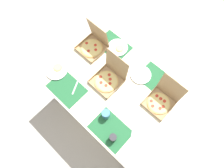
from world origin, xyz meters
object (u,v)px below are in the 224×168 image
object	(u,v)px
plate_near_right	(118,48)
plate_near_left	(141,75)
pizza_box_edge_far	(93,45)
plate_middle	(57,70)
pizza_box_corner_left	(109,78)
cup_clear_left	(113,138)
cup_red	(173,86)
pizza_box_center	(161,100)
cup_clear_right	(106,114)

from	to	relation	value
plate_near_right	plate_near_left	size ratio (longest dim) A/B	1.04
pizza_box_edge_far	plate_near_right	size ratio (longest dim) A/B	1.37
pizza_box_edge_far	plate_middle	world-z (taller)	pizza_box_edge_far
pizza_box_corner_left	plate_near_right	size ratio (longest dim) A/B	1.39
plate_near_right	cup_clear_left	world-z (taller)	cup_clear_left
cup_clear_left	cup_red	xyz separation A→B (m)	(0.10, 0.76, -0.00)
pizza_box_center	plate_near_right	xyz separation A→B (m)	(-0.71, 0.17, -0.04)
cup_clear_right	plate_near_right	bearing A→B (deg)	123.73
pizza_box_edge_far	cup_clear_left	size ratio (longest dim) A/B	3.20
plate_middle	cup_clear_left	world-z (taller)	cup_clear_left
pizza_box_corner_left	pizza_box_center	size ratio (longest dim) A/B	1.07
plate_middle	cup_red	bearing A→B (deg)	33.46
pizza_box_corner_left	cup_red	xyz separation A→B (m)	(0.53, 0.37, -0.00)
plate_near_right	plate_middle	xyz separation A→B (m)	(-0.28, -0.63, 0.00)
cup_clear_left	cup_clear_right	distance (m)	0.22
plate_near_left	cup_red	bearing A→B (deg)	18.23
plate_near_left	cup_red	distance (m)	0.34
plate_near_right	plate_near_left	distance (m)	0.40
pizza_box_center	pizza_box_edge_far	size ratio (longest dim) A/B	0.95
pizza_box_corner_left	cup_red	world-z (taller)	pizza_box_corner_left
cup_clear_left	cup_red	size ratio (longest dim) A/B	1.08
pizza_box_edge_far	cup_clear_left	world-z (taller)	pizza_box_edge_far
pizza_box_corner_left	cup_clear_left	size ratio (longest dim) A/B	3.25
pizza_box_edge_far	cup_clear_right	size ratio (longest dim) A/B	2.93
plate_near_right	plate_middle	size ratio (longest dim) A/B	0.97
pizza_box_center	plate_middle	world-z (taller)	pizza_box_center
cup_clear_right	pizza_box_corner_left	bearing A→B (deg)	129.37
pizza_box_center	plate_middle	size ratio (longest dim) A/B	1.26
pizza_box_corner_left	pizza_box_edge_far	bearing A→B (deg)	156.38
plate_near_left	cup_clear_left	bearing A→B (deg)	-71.36
plate_middle	cup_clear_left	distance (m)	0.90
pizza_box_corner_left	plate_near_left	world-z (taller)	pizza_box_corner_left
plate_near_right	plate_middle	bearing A→B (deg)	-114.01
pizza_box_corner_left	plate_near_left	distance (m)	0.33
pizza_box_edge_far	cup_clear_left	xyz separation A→B (m)	(0.82, -0.57, 0.00)
pizza_box_corner_left	plate_near_right	world-z (taller)	pizza_box_corner_left
pizza_box_corner_left	pizza_box_edge_far	distance (m)	0.42
pizza_box_edge_far	plate_near_right	xyz separation A→B (m)	(0.20, 0.17, -0.04)
cup_clear_left	cup_red	world-z (taller)	cup_clear_left
pizza_box_edge_far	cup_red	world-z (taller)	pizza_box_edge_far
cup_clear_right	cup_red	world-z (taller)	cup_clear_right
plate_middle	cup_clear_right	size ratio (longest dim) A/B	2.19
cup_clear_left	pizza_box_corner_left	bearing A→B (deg)	137.10
cup_clear_left	pizza_box_center	bearing A→B (deg)	80.04
pizza_box_center	cup_clear_right	bearing A→B (deg)	-122.27
pizza_box_edge_far	cup_clear_left	bearing A→B (deg)	-34.80
plate_middle	cup_clear_left	bearing A→B (deg)	-6.78
pizza_box_corner_left	cup_clear_left	bearing A→B (deg)	-42.90
plate_middle	pizza_box_center	bearing A→B (deg)	25.10
cup_red	plate_near_right	bearing A→B (deg)	-178.04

